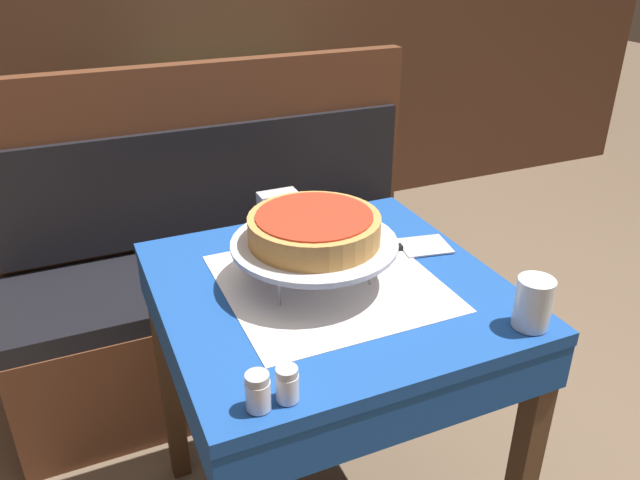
{
  "coord_description": "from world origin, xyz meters",
  "views": [
    {
      "loc": [
        -0.49,
        -1.06,
        1.44
      ],
      "look_at": [
        -0.03,
        -0.01,
        0.86
      ],
      "focal_mm": 35.0,
      "sensor_mm": 36.0,
      "label": 1
    }
  ],
  "objects_px": {
    "dining_table_rear": "(247,126)",
    "deep_dish_pizza": "(314,228)",
    "pizza_server": "(402,248)",
    "dining_table_front": "(329,319)",
    "pepper_shaker": "(287,384)",
    "booth_bench": "(231,293)",
    "napkin_holder": "(279,209)",
    "water_glass_near": "(533,303)",
    "pizza_pan_stand": "(314,245)",
    "condiment_caddy": "(238,88)",
    "salt_shaker": "(258,392)"
  },
  "relations": [
    {
      "from": "pepper_shaker",
      "to": "napkin_holder",
      "type": "height_order",
      "value": "napkin_holder"
    },
    {
      "from": "salt_shaker",
      "to": "napkin_holder",
      "type": "relative_size",
      "value": 0.66
    },
    {
      "from": "dining_table_rear",
      "to": "pepper_shaker",
      "type": "height_order",
      "value": "pepper_shaker"
    },
    {
      "from": "dining_table_rear",
      "to": "deep_dish_pizza",
      "type": "bearing_deg",
      "value": -101.87
    },
    {
      "from": "deep_dish_pizza",
      "to": "pizza_server",
      "type": "bearing_deg",
      "value": 11.85
    },
    {
      "from": "booth_bench",
      "to": "pizza_server",
      "type": "bearing_deg",
      "value": -68.82
    },
    {
      "from": "dining_table_front",
      "to": "napkin_holder",
      "type": "relative_size",
      "value": 7.48
    },
    {
      "from": "dining_table_rear",
      "to": "pepper_shaker",
      "type": "relative_size",
      "value": 12.33
    },
    {
      "from": "pizza_server",
      "to": "water_glass_near",
      "type": "relative_size",
      "value": 2.66
    },
    {
      "from": "salt_shaker",
      "to": "pizza_server",
      "type": "bearing_deg",
      "value": 38.12
    },
    {
      "from": "pizza_server",
      "to": "dining_table_rear",
      "type": "bearing_deg",
      "value": 87.57
    },
    {
      "from": "booth_bench",
      "to": "water_glass_near",
      "type": "relative_size",
      "value": 13.94
    },
    {
      "from": "dining_table_front",
      "to": "pepper_shaker",
      "type": "height_order",
      "value": "pepper_shaker"
    },
    {
      "from": "pizza_server",
      "to": "deep_dish_pizza",
      "type": "bearing_deg",
      "value": -168.15
    },
    {
      "from": "pepper_shaker",
      "to": "condiment_caddy",
      "type": "bearing_deg",
      "value": 75.3
    },
    {
      "from": "napkin_holder",
      "to": "booth_bench",
      "type": "bearing_deg",
      "value": 94.89
    },
    {
      "from": "pepper_shaker",
      "to": "condiment_caddy",
      "type": "relative_size",
      "value": 0.36
    },
    {
      "from": "dining_table_front",
      "to": "deep_dish_pizza",
      "type": "distance_m",
      "value": 0.23
    },
    {
      "from": "dining_table_rear",
      "to": "salt_shaker",
      "type": "height_order",
      "value": "salt_shaker"
    },
    {
      "from": "booth_bench",
      "to": "pepper_shaker",
      "type": "height_order",
      "value": "booth_bench"
    },
    {
      "from": "dining_table_rear",
      "to": "condiment_caddy",
      "type": "bearing_deg",
      "value": 89.17
    },
    {
      "from": "deep_dish_pizza",
      "to": "water_glass_near",
      "type": "height_order",
      "value": "deep_dish_pizza"
    },
    {
      "from": "pizza_pan_stand",
      "to": "pepper_shaker",
      "type": "distance_m",
      "value": 0.39
    },
    {
      "from": "condiment_caddy",
      "to": "water_glass_near",
      "type": "bearing_deg",
      "value": -89.86
    },
    {
      "from": "water_glass_near",
      "to": "pepper_shaker",
      "type": "distance_m",
      "value": 0.51
    },
    {
      "from": "booth_bench",
      "to": "pizza_pan_stand",
      "type": "height_order",
      "value": "booth_bench"
    },
    {
      "from": "pizza_server",
      "to": "condiment_caddy",
      "type": "bearing_deg",
      "value": 87.68
    },
    {
      "from": "dining_table_rear",
      "to": "dining_table_front",
      "type": "bearing_deg",
      "value": -100.72
    },
    {
      "from": "booth_bench",
      "to": "pizza_server",
      "type": "xyz_separation_m",
      "value": [
        0.26,
        -0.66,
        0.44
      ]
    },
    {
      "from": "napkin_holder",
      "to": "dining_table_front",
      "type": "bearing_deg",
      "value": -90.26
    },
    {
      "from": "booth_bench",
      "to": "pizza_pan_stand",
      "type": "distance_m",
      "value": 0.88
    },
    {
      "from": "pizza_server",
      "to": "napkin_holder",
      "type": "relative_size",
      "value": 2.72
    },
    {
      "from": "pizza_pan_stand",
      "to": "condiment_caddy",
      "type": "xyz_separation_m",
      "value": [
        0.31,
        1.58,
        -0.03
      ]
    },
    {
      "from": "dining_table_rear",
      "to": "deep_dish_pizza",
      "type": "height_order",
      "value": "deep_dish_pizza"
    },
    {
      "from": "booth_bench",
      "to": "napkin_holder",
      "type": "height_order",
      "value": "booth_bench"
    },
    {
      "from": "dining_table_front",
      "to": "pepper_shaker",
      "type": "xyz_separation_m",
      "value": [
        -0.22,
        -0.31,
        0.13
      ]
    },
    {
      "from": "dining_table_front",
      "to": "pizza_pan_stand",
      "type": "xyz_separation_m",
      "value": [
        -0.03,
        0.02,
        0.19
      ]
    },
    {
      "from": "booth_bench",
      "to": "deep_dish_pizza",
      "type": "height_order",
      "value": "booth_bench"
    },
    {
      "from": "dining_table_front",
      "to": "pepper_shaker",
      "type": "bearing_deg",
      "value": -124.72
    },
    {
      "from": "dining_table_rear",
      "to": "pizza_server",
      "type": "relative_size",
      "value": 2.84
    },
    {
      "from": "condiment_caddy",
      "to": "deep_dish_pizza",
      "type": "bearing_deg",
      "value": -101.15
    },
    {
      "from": "napkin_holder",
      "to": "condiment_caddy",
      "type": "distance_m",
      "value": 1.31
    },
    {
      "from": "pizza_pan_stand",
      "to": "salt_shaker",
      "type": "distance_m",
      "value": 0.41
    },
    {
      "from": "napkin_holder",
      "to": "pepper_shaker",
      "type": "bearing_deg",
      "value": -109.14
    },
    {
      "from": "dining_table_rear",
      "to": "salt_shaker",
      "type": "bearing_deg",
      "value": -106.93
    },
    {
      "from": "dining_table_front",
      "to": "water_glass_near",
      "type": "xyz_separation_m",
      "value": [
        0.29,
        -0.3,
        0.15
      ]
    },
    {
      "from": "deep_dish_pizza",
      "to": "pepper_shaker",
      "type": "height_order",
      "value": "deep_dish_pizza"
    },
    {
      "from": "deep_dish_pizza",
      "to": "napkin_holder",
      "type": "bearing_deg",
      "value": 84.5
    },
    {
      "from": "dining_table_front",
      "to": "dining_table_rear",
      "type": "xyz_separation_m",
      "value": [
        0.28,
        1.49,
        0.01
      ]
    },
    {
      "from": "dining_table_rear",
      "to": "water_glass_near",
      "type": "bearing_deg",
      "value": -89.81
    }
  ]
}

